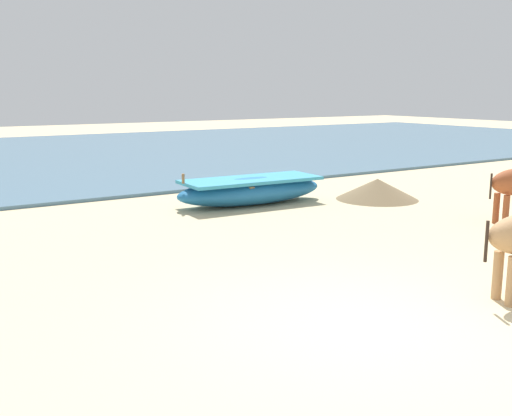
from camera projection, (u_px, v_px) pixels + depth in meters
The scene contains 4 objects.
ground at pixel (367, 328), 6.33m from camera, with size 80.00×80.00×0.00m, color beige.
sea_water at pixel (7, 158), 21.79m from camera, with size 60.00×20.00×0.08m, color slate.
fishing_boat_3 at pixel (251, 190), 13.16m from camera, with size 3.53×1.35×0.78m.
debris_pile_1 at pixel (377, 189), 13.76m from camera, with size 1.87×1.87×0.48m, color #7A6647.
Camera 1 is at (-4.22, -4.38, 2.45)m, focal length 42.29 mm.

